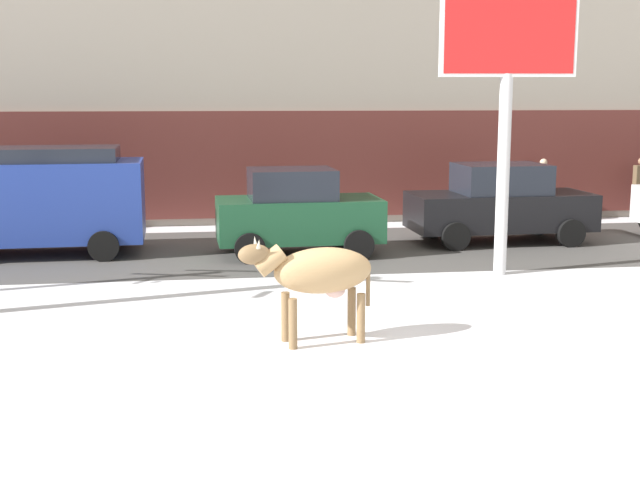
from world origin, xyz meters
TOP-DOWN VIEW (x-y plane):
  - ground_plane at (0.00, 0.00)m, footprint 120.00×120.00m
  - road_strip at (0.00, 7.96)m, footprint 60.00×5.60m
  - cow_tan at (-0.53, 0.83)m, footprint 1.93×0.82m
  - billboard at (3.55, 4.86)m, footprint 2.53×0.49m
  - car_blue_van at (-5.66, 8.12)m, footprint 4.66×2.24m
  - car_darkgreen_hatchback at (-0.10, 7.43)m, footprint 3.55×2.02m
  - car_black_sedan at (4.76, 8.33)m, footprint 4.26×2.09m
  - pedestrian_near_billboard at (-6.01, 11.14)m, footprint 0.36×0.24m
  - pedestrian_by_cars at (6.96, 11.14)m, footprint 0.36×0.24m
  - pedestrian_far_left at (9.76, 11.14)m, footprint 0.36×0.24m

SIDE VIEW (x-z plane):
  - ground_plane at x=0.00m, z-range 0.00..0.00m
  - road_strip at x=0.00m, z-range 0.00..0.01m
  - pedestrian_near_billboard at x=-6.01m, z-range 0.01..1.74m
  - pedestrian_by_cars at x=6.96m, z-range 0.01..1.74m
  - pedestrian_far_left at x=9.76m, z-range 0.01..1.74m
  - car_black_sedan at x=4.76m, z-range -0.01..1.83m
  - car_darkgreen_hatchback at x=-0.10m, z-range 0.00..1.86m
  - cow_tan at x=-0.53m, z-range 0.22..1.76m
  - car_blue_van at x=-5.66m, z-range 0.08..2.40m
  - billboard at x=3.55m, z-range 1.53..7.09m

